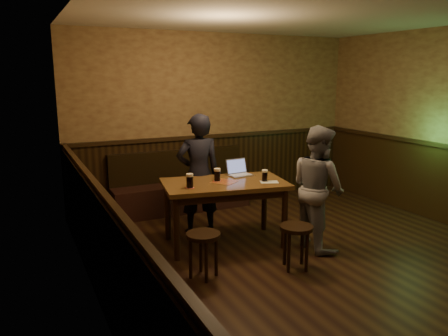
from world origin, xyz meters
TOP-DOWN VIEW (x-y plane):
  - room at (0.00, 0.22)m, footprint 5.04×6.04m
  - bench at (-0.76, 2.75)m, footprint 2.20×0.50m
  - pub_table at (-0.76, 1.15)m, footprint 1.65×1.12m
  - stool_left at (-1.39, 0.39)m, footprint 0.43×0.43m
  - stool_right at (-0.38, 0.14)m, footprint 0.49×0.49m
  - pint_left at (-1.26, 1.06)m, footprint 0.11×0.11m
  - pint_mid at (-0.83, 1.22)m, footprint 0.11×0.11m
  - pint_right at (-0.30, 0.95)m, footprint 0.10×0.10m
  - laptop at (-0.43, 1.40)m, footprint 0.32×0.26m
  - menu at (-0.27, 0.89)m, footprint 0.26×0.23m
  - person_suit at (-0.89, 1.68)m, footprint 0.65×0.48m
  - person_grey at (0.22, 0.55)m, footprint 0.58×0.75m

SIDE VIEW (x-z plane):
  - bench at x=-0.76m, z-range -0.16..0.79m
  - stool_left at x=-1.39m, z-range 0.15..0.64m
  - stool_right at x=-0.38m, z-range 0.15..0.65m
  - pub_table at x=-0.76m, z-range 0.30..1.12m
  - person_grey at x=0.22m, z-range 0.00..1.54m
  - person_suit at x=-0.89m, z-range 0.00..1.63m
  - menu at x=-0.27m, z-range 0.82..0.82m
  - laptop at x=-0.43m, z-range 0.76..0.98m
  - pint_right at x=-0.30m, z-range 0.82..0.96m
  - pint_mid at x=-0.83m, z-range 0.82..0.98m
  - pint_left at x=-1.26m, z-range 0.82..0.99m
  - room at x=0.00m, z-range -0.22..2.62m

